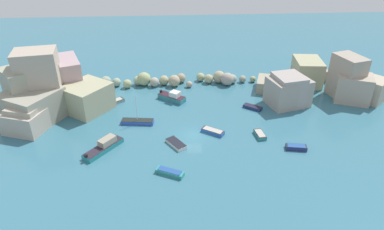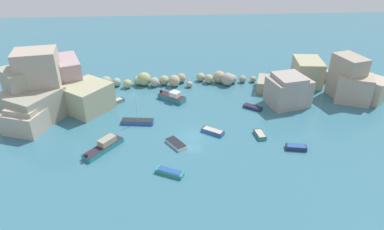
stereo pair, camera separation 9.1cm
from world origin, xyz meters
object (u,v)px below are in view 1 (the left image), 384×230
moored_boat_1 (138,122)px  moored_boat_7 (296,147)px  moored_boat_2 (104,146)px  moored_boat_8 (213,131)px  moored_boat_5 (176,144)px  moored_boat_6 (114,102)px  channel_buoy (177,95)px  moored_boat_4 (253,107)px  moored_boat_3 (170,172)px  moored_boat_0 (172,97)px  moored_boat_9 (260,135)px

moored_boat_1 → moored_boat_7: (24.49, -9.23, -0.01)m
moored_boat_2 → moored_boat_8: size_ratio=1.68×
moored_boat_5 → moored_boat_6: size_ratio=0.98×
channel_buoy → moored_boat_5: size_ratio=0.18×
moored_boat_4 → moored_boat_7: (3.76, -13.16, 0.08)m
moored_boat_5 → moored_boat_8: 6.80m
moored_boat_4 → channel_buoy: bearing=13.6°
moored_boat_3 → moored_boat_6: (-10.34, 21.47, -0.00)m
moored_boat_5 → moored_boat_7: (18.12, -2.30, 0.08)m
moored_boat_1 → moored_boat_5: 9.42m
moored_boat_4 → moored_boat_8: 11.39m
moored_boat_1 → channel_buoy: bearing=-118.6°
moored_boat_6 → moored_boat_8: bearing=-70.9°
moored_boat_3 → moored_boat_0: bearing=114.3°
moored_boat_4 → moored_boat_5: bearing=73.5°
moored_boat_6 → moored_boat_7: size_ratio=1.23×
moored_boat_3 → moored_boat_9: 16.84m
moored_boat_7 → moored_boat_3: bearing=-156.1°
moored_boat_3 → moored_boat_4: bearing=75.4°
moored_boat_2 → moored_boat_9: moored_boat_2 is taller
channel_buoy → moored_boat_4: bearing=-22.9°
channel_buoy → moored_boat_2: moored_boat_2 is taller
moored_boat_5 → moored_boat_8: (6.07, 3.06, 0.06)m
moored_boat_2 → moored_boat_3: 11.69m
moored_boat_0 → moored_boat_3: size_ratio=1.35×
moored_boat_0 → moored_boat_9: bearing=-7.8°
channel_buoy → moored_boat_2: bearing=-123.4°
moored_boat_5 → moored_boat_9: size_ratio=1.34×
moored_boat_6 → moored_boat_3: bearing=-101.9°
moored_boat_0 → moored_boat_4: (14.66, -4.30, -0.44)m
moored_boat_0 → moored_boat_5: size_ratio=1.39×
channel_buoy → moored_boat_4: (13.80, -5.81, -0.07)m
moored_boat_4 → moored_boat_3: bearing=85.6°
moored_boat_1 → moored_boat_7: 26.18m
moored_boat_2 → moored_boat_4: 27.60m
moored_boat_8 → moored_boat_7: bearing=10.3°
channel_buoy → moored_boat_1: (-6.94, -9.74, 0.02)m
moored_boat_1 → moored_boat_6: bearing=-49.8°
moored_boat_2 → moored_boat_0: bearing=4.8°
moored_boat_1 → moored_boat_8: 13.03m
moored_boat_7 → moored_boat_9: size_ratio=1.12×
moored_boat_0 → moored_boat_1: size_ratio=0.98×
moored_boat_2 → moored_boat_5: 10.80m
moored_boat_5 → moored_boat_6: moored_boat_6 is taller
channel_buoy → moored_boat_4: channel_buoy is taller
moored_boat_0 → moored_boat_2: moored_boat_0 is taller
moored_boat_1 → moored_boat_9: size_ratio=1.92×
moored_boat_9 → moored_boat_2: bearing=-92.2°
moored_boat_3 → moored_boat_4: size_ratio=1.15×
channel_buoy → moored_boat_3: channel_buoy is taller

